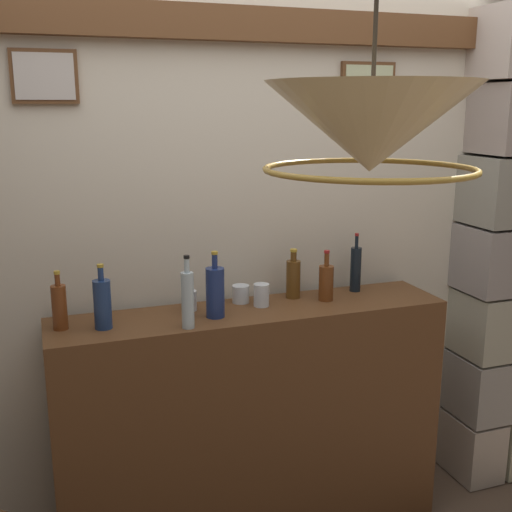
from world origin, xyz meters
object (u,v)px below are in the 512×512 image
Objects in this scene: liquor_bottle_port at (356,268)px; glass_tumbler_shot at (241,294)px; liquor_bottle_bourbon at (59,306)px; liquor_bottle_amaro at (215,292)px; liquor_bottle_vermouth at (102,303)px; glass_tumbler_rocks at (190,301)px; pendant_lamp at (370,130)px; liquor_bottle_whiskey at (293,278)px; glass_tumbler_highball at (261,295)px; liquor_bottle_tequila at (188,299)px; liquor_bottle_gin at (326,282)px.

glass_tumbler_shot is at bearing 179.02° from liquor_bottle_port.
liquor_bottle_amaro is at bearing -5.43° from liquor_bottle_bourbon.
liquor_bottle_port reaches higher than liquor_bottle_vermouth.
liquor_bottle_port is 3.56× the size of glass_tumbler_shot.
liquor_bottle_bourbon is 0.85× the size of liquor_bottle_port.
liquor_bottle_vermouth is 3.00× the size of glass_tumbler_rocks.
pendant_lamp is at bearing -51.26° from liquor_bottle_bourbon.
glass_tumbler_highball is at bearing -159.01° from liquor_bottle_whiskey.
liquor_bottle_tequila reaches higher than glass_tumbler_rocks.
liquor_bottle_whiskey is (1.03, 0.08, -0.00)m from liquor_bottle_bourbon.
liquor_bottle_whiskey is (0.55, 0.23, -0.03)m from liquor_bottle_tequila.
pendant_lamp is (0.25, -1.05, 0.76)m from glass_tumbler_rocks.
liquor_bottle_bourbon is (-0.48, 0.15, -0.03)m from liquor_bottle_tequila.
liquor_bottle_amaro is (0.62, -0.06, 0.02)m from liquor_bottle_bourbon.
liquor_bottle_amaro is at bearing -55.55° from glass_tumbler_rocks.
glass_tumbler_highball is at bearing 1.01° from liquor_bottle_bourbon.
liquor_bottle_bourbon is 0.79m from glass_tumbler_shot.
liquor_bottle_tequila is at bearing -156.84° from liquor_bottle_whiskey.
glass_tumbler_highball is at bearing 5.07° from liquor_bottle_vermouth.
liquor_bottle_amaro is 0.25m from glass_tumbler_highball.
liquor_bottle_tequila reaches higher than liquor_bottle_gin.
glass_tumbler_highball is (-0.18, -0.07, -0.04)m from liquor_bottle_whiskey.
liquor_bottle_bourbon is 0.62m from liquor_bottle_amaro.
glass_tumbler_shot is (0.62, 0.14, -0.06)m from liquor_bottle_vermouth.
liquor_bottle_gin is 1.27m from pendant_lamp.
liquor_bottle_port is (0.19, 0.09, 0.02)m from liquor_bottle_gin.
liquor_bottle_vermouth is at bearing -171.48° from liquor_bottle_whiskey.
liquor_bottle_tequila is 0.39m from glass_tumbler_shot.
glass_tumbler_shot is (-0.37, 0.10, -0.05)m from liquor_bottle_gin.
liquor_bottle_gin is at bearing -156.02° from liquor_bottle_port.
liquor_bottle_whiskey is 0.32m from liquor_bottle_port.
liquor_bottle_port is at bearing 0.14° from liquor_bottle_whiskey.
liquor_bottle_gin is 0.83× the size of liquor_bottle_port.
liquor_bottle_tequila is 1.05× the size of liquor_bottle_amaro.
glass_tumbler_highball is (0.85, 0.02, -0.04)m from liquor_bottle_bourbon.
liquor_bottle_amaro reaches higher than liquor_bottle_gin.
liquor_bottle_vermouth is 0.99m from liquor_bottle_gin.
liquor_bottle_whiskey reaches higher than glass_tumbler_shot.
liquor_bottle_bourbon is 1.04× the size of liquor_bottle_whiskey.
glass_tumbler_rocks is at bearing 6.35° from liquor_bottle_bourbon.
liquor_bottle_vermouth is at bearing 161.80° from liquor_bottle_tequila.
pendant_lamp is (-0.36, -0.98, 0.72)m from liquor_bottle_gin.
pendant_lamp is at bearing -110.16° from liquor_bottle_gin.
liquor_bottle_whiskey is (0.41, 0.14, -0.02)m from liquor_bottle_amaro.
liquor_bottle_gin is at bearing -14.42° from glass_tumbler_shot.
liquor_bottle_bourbon is 1.15m from liquor_bottle_gin.
liquor_bottle_tequila reaches higher than liquor_bottle_vermouth.
liquor_bottle_tequila reaches higher than glass_tumbler_shot.
liquor_bottle_vermouth reaches higher than liquor_bottle_whiskey.
liquor_bottle_port is at bearing 6.28° from liquor_bottle_vermouth.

